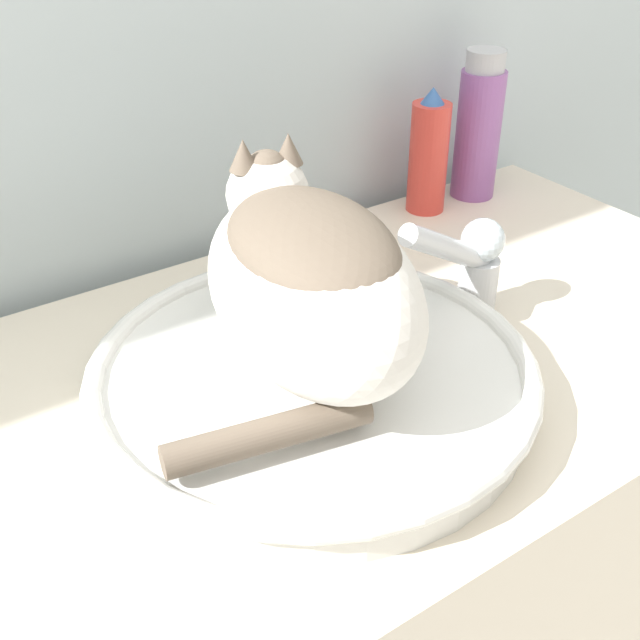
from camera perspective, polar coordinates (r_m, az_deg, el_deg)
sink_basin at (r=0.76m, az=-0.52°, el=-4.16°), size 0.43×0.43×0.05m
cat at (r=0.71m, az=-0.83°, el=3.22°), size 0.30×0.32×0.18m
faucet at (r=0.88m, az=10.75°, el=4.15°), size 0.15×0.05×0.15m
spray_bottle_trigger at (r=1.14m, az=7.72°, el=11.54°), size 0.05×0.05×0.17m
mouthwash_bottle at (r=1.19m, az=11.21°, el=13.26°), size 0.06×0.06×0.21m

